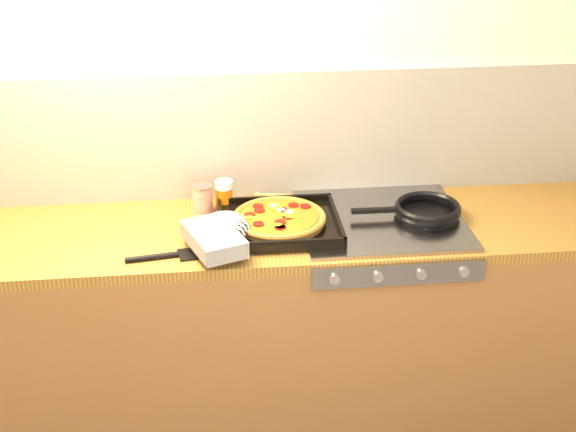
{
  "coord_description": "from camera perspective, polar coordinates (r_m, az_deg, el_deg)",
  "views": [
    {
      "loc": [
        -0.18,
        -1.52,
        2.23
      ],
      "look_at": [
        0.1,
        1.08,
        0.95
      ],
      "focal_mm": 50.0,
      "sensor_mm": 36.0,
      "label": 1
    }
  ],
  "objects": [
    {
      "name": "stovetop",
      "position": [
        3.0,
        6.62,
        -0.29
      ],
      "size": [
        0.6,
        0.56,
        0.02
      ],
      "primitive_type": "cube",
      "color": "gray",
      "rests_on": "counter_run"
    },
    {
      "name": "frying_pan",
      "position": [
        3.02,
        9.79,
        0.39
      ],
      "size": [
        0.41,
        0.25,
        0.04
      ],
      "color": "black",
      "rests_on": "stovetop"
    },
    {
      "name": "room_shell",
      "position": [
        3.11,
        -2.46,
        5.72
      ],
      "size": [
        3.2,
        3.2,
        3.2
      ],
      "color": "white",
      "rests_on": "ground"
    },
    {
      "name": "wooden_spoon",
      "position": [
        3.16,
        0.83,
        1.37
      ],
      "size": [
        0.3,
        0.1,
        0.02
      ],
      "color": "#A78646",
      "rests_on": "counter_run"
    },
    {
      "name": "tomato_can",
      "position": [
        3.04,
        -6.11,
        1.2
      ],
      "size": [
        0.09,
        0.09,
        0.11
      ],
      "color": "maroon",
      "rests_on": "counter_run"
    },
    {
      "name": "black_spatula",
      "position": [
        2.76,
        -8.46,
        -2.81
      ],
      "size": [
        0.29,
        0.1,
        0.02
      ],
      "color": "black",
      "rests_on": "counter_run"
    },
    {
      "name": "counter_run",
      "position": [
        3.17,
        -1.85,
        -8.07
      ],
      "size": [
        3.2,
        0.62,
        0.9
      ],
      "color": "brown",
      "rests_on": "ground"
    },
    {
      "name": "pizza_on_tray",
      "position": [
        2.86,
        -1.93,
        -0.56
      ],
      "size": [
        0.57,
        0.5,
        0.07
      ],
      "color": "black",
      "rests_on": "stovetop"
    },
    {
      "name": "juice_glass",
      "position": [
        3.07,
        -4.56,
        1.54
      ],
      "size": [
        0.08,
        0.08,
        0.11
      ],
      "color": "#D3640C",
      "rests_on": "counter_run"
    }
  ]
}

